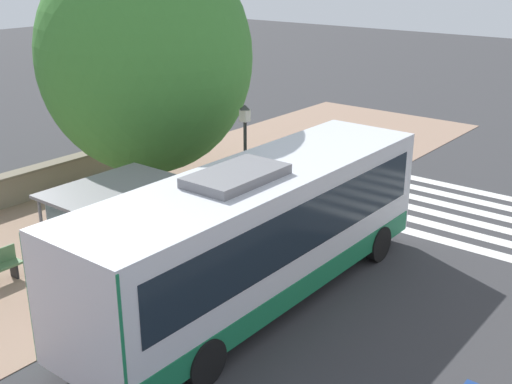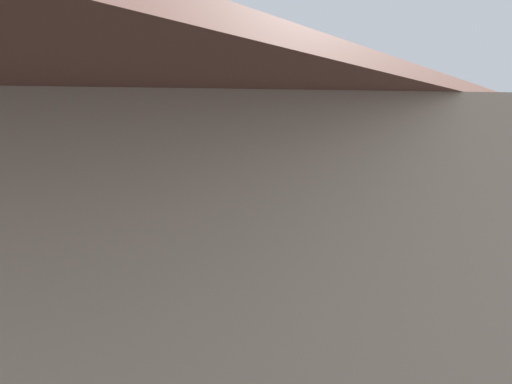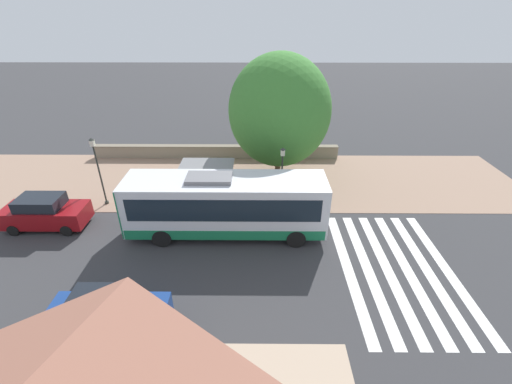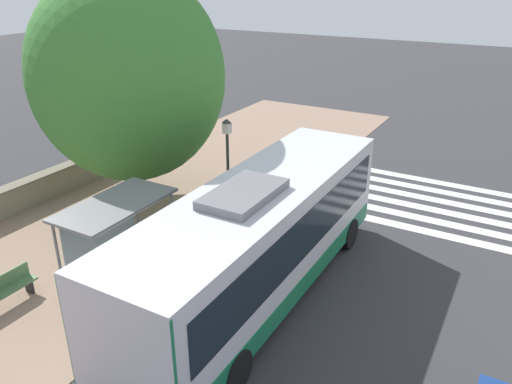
% 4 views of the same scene
% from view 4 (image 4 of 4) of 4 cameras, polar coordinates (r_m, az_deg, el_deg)
% --- Properties ---
extents(ground_plane, '(120.00, 120.00, 0.00)m').
position_cam_4_polar(ground_plane, '(14.09, -10.54, -12.67)').
color(ground_plane, '#353538').
rests_on(ground_plane, ground).
extents(sidewalk_plaza, '(9.00, 44.00, 0.02)m').
position_cam_4_polar(sidewalk_plaza, '(16.96, -22.46, -7.38)').
color(sidewalk_plaza, '#937560').
rests_on(sidewalk_plaza, ground).
extents(crosswalk_stripes, '(9.00, 5.25, 0.01)m').
position_cam_4_polar(crosswalk_stripes, '(20.59, 19.56, -1.34)').
color(crosswalk_stripes, silver).
rests_on(crosswalk_stripes, ground).
extents(bus, '(2.78, 10.62, 3.51)m').
position_cam_4_polar(bus, '(13.32, 0.39, -5.21)').
color(bus, silver).
rests_on(bus, ground).
extents(bus_shelter, '(1.72, 3.31, 2.56)m').
position_cam_4_polar(bus_shelter, '(14.32, -16.12, -2.65)').
color(bus_shelter, slate).
rests_on(bus_shelter, ground).
extents(pedestrian, '(0.34, 0.22, 1.62)m').
position_cam_4_polar(pedestrian, '(18.08, 3.04, -0.14)').
color(pedestrian, '#2D3347').
rests_on(pedestrian, ground).
extents(bench, '(0.40, 1.88, 0.88)m').
position_cam_4_polar(bench, '(15.17, -27.03, -10.08)').
color(bench, '#4C7247').
rests_on(bench, ground).
extents(street_lamp_far, '(0.28, 0.28, 3.88)m').
position_cam_4_polar(street_lamp_far, '(17.02, -3.24, 3.27)').
color(street_lamp_far, '#2D332D').
rests_on(street_lamp_far, ground).
extents(shade_tree, '(6.90, 6.90, 8.68)m').
position_cam_4_polar(shade_tree, '(18.81, -14.36, 12.69)').
color(shade_tree, brown).
rests_on(shade_tree, ground).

